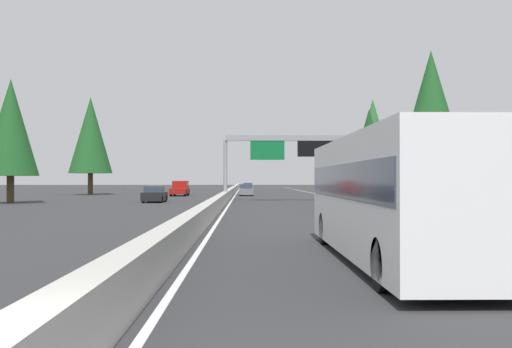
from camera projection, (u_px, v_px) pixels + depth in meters
ground_plane at (231, 198)px, 64.53m from camera, size 320.00×320.00×0.00m
median_barrier at (232, 191)px, 84.52m from camera, size 180.00×0.56×0.90m
shoulder_stripe_right at (325, 196)px, 74.72m from camera, size 160.00×0.16×0.01m
shoulder_stripe_median at (235, 196)px, 74.53m from camera, size 160.00×0.16×0.01m
sign_gantry_overhead at (293, 149)px, 56.53m from camera, size 0.50×12.68×6.19m
bus_distant_b at (391, 193)px, 15.04m from camera, size 11.50×2.55×3.10m
pickup_near_center at (363, 198)px, 37.73m from camera, size 5.60×2.00×1.86m
sedan_far_right at (246, 190)px, 76.07m from camera, size 4.40×1.80×1.47m
sedan_distant_a at (248, 187)px, 102.33m from camera, size 4.40×1.80×1.47m
oncoming_near at (155, 195)px, 54.05m from camera, size 4.40×1.80×1.47m
oncoming_far at (180, 188)px, 75.29m from camera, size 5.60×2.00×1.86m
conifer_right_near at (431, 110)px, 50.87m from camera, size 5.72×5.72×12.99m
conifer_right_mid at (369, 143)px, 71.79m from camera, size 4.60×4.60×10.46m
conifer_right_far at (372, 145)px, 88.06m from camera, size 5.10×5.10×11.60m
conifer_right_distant at (373, 136)px, 91.66m from camera, size 6.29×6.29×14.29m
conifer_left_near at (11, 127)px, 51.77m from camera, size 4.73×4.73×10.74m
conifer_left_mid at (91, 135)px, 80.88m from camera, size 5.78×5.78×13.15m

